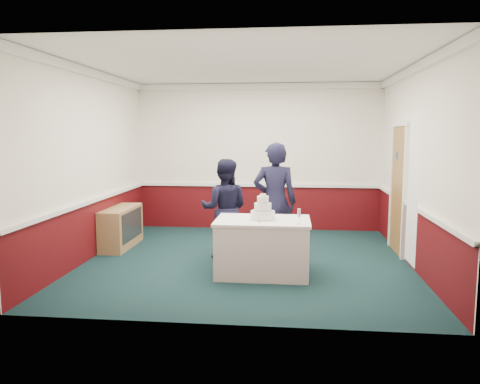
# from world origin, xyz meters

# --- Properties ---
(ground) EXTENTS (5.00, 5.00, 0.00)m
(ground) POSITION_xyz_m (0.00, 0.00, 0.00)
(ground) COLOR #122C2D
(ground) RESTS_ON ground
(room_shell) EXTENTS (5.00, 5.00, 3.00)m
(room_shell) POSITION_xyz_m (0.08, 0.61, 1.97)
(room_shell) COLOR white
(room_shell) RESTS_ON ground
(sideboard) EXTENTS (0.41, 1.20, 0.70)m
(sideboard) POSITION_xyz_m (-2.28, 0.66, 0.35)
(sideboard) COLOR #A58450
(sideboard) RESTS_ON ground
(cake_table) EXTENTS (1.32, 0.92, 0.79)m
(cake_table) POSITION_xyz_m (0.29, -0.68, 0.40)
(cake_table) COLOR white
(cake_table) RESTS_ON ground
(wedding_cake) EXTENTS (0.35, 0.35, 0.36)m
(wedding_cake) POSITION_xyz_m (0.29, -0.68, 0.90)
(wedding_cake) COLOR white
(wedding_cake) RESTS_ON cake_table
(cake_knife) EXTENTS (0.03, 0.22, 0.00)m
(cake_knife) POSITION_xyz_m (0.26, -0.88, 0.79)
(cake_knife) COLOR silver
(cake_knife) RESTS_ON cake_table
(champagne_flute) EXTENTS (0.05, 0.05, 0.21)m
(champagne_flute) POSITION_xyz_m (0.79, -0.96, 0.93)
(champagne_flute) COLOR silver
(champagne_flute) RESTS_ON cake_table
(person_man) EXTENTS (0.78, 0.61, 1.59)m
(person_man) POSITION_xyz_m (-0.37, 0.13, 0.80)
(person_man) COLOR black
(person_man) RESTS_ON ground
(person_woman) EXTENTS (0.68, 0.45, 1.86)m
(person_woman) POSITION_xyz_m (0.43, 0.08, 0.93)
(person_woman) COLOR black
(person_woman) RESTS_ON ground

